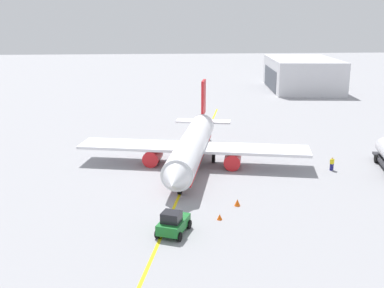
# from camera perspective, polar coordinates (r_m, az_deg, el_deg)

# --- Properties ---
(ground_plane) EXTENTS (400.00, 400.00, 0.00)m
(ground_plane) POSITION_cam_1_polar(r_m,az_deg,el_deg) (59.28, 0.00, -2.80)
(ground_plane) COLOR #939399
(airplane) EXTENTS (30.67, 30.15, 9.46)m
(airplane) POSITION_cam_1_polar(r_m,az_deg,el_deg) (59.04, 0.07, -0.29)
(airplane) COLOR white
(airplane) RESTS_ON ground
(pushback_tug) EXTENTS (4.10, 3.45, 2.20)m
(pushback_tug) POSITION_cam_1_polar(r_m,az_deg,el_deg) (41.03, -2.36, -9.79)
(pushback_tug) COLOR #196B28
(pushback_tug) RESTS_ON ground
(refueling_worker) EXTENTS (0.62, 0.62, 1.71)m
(refueling_worker) POSITION_cam_1_polar(r_m,az_deg,el_deg) (60.18, 16.99, -2.39)
(refueling_worker) COLOR navy
(refueling_worker) RESTS_ON ground
(safety_cone_nose) EXTENTS (0.51, 0.51, 0.57)m
(safety_cone_nose) POSITION_cam_1_polar(r_m,az_deg,el_deg) (44.03, 3.46, -9.02)
(safety_cone_nose) COLOR #F2590F
(safety_cone_nose) RESTS_ON ground
(safety_cone_wingtip) EXTENTS (0.63, 0.63, 0.70)m
(safety_cone_wingtip) POSITION_cam_1_polar(r_m,az_deg,el_deg) (47.23, 5.66, -7.25)
(safety_cone_wingtip) COLOR #F2590F
(safety_cone_wingtip) RESTS_ON ground
(distant_hangar) EXTENTS (30.54, 19.70, 8.23)m
(distant_hangar) POSITION_cam_1_polar(r_m,az_deg,el_deg) (128.87, 13.46, 8.48)
(distant_hangar) COLOR silver
(distant_hangar) RESTS_ON ground
(taxi_line_marking) EXTENTS (77.03, 17.41, 0.01)m
(taxi_line_marking) POSITION_cam_1_polar(r_m,az_deg,el_deg) (59.27, 0.00, -2.79)
(taxi_line_marking) COLOR yellow
(taxi_line_marking) RESTS_ON ground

